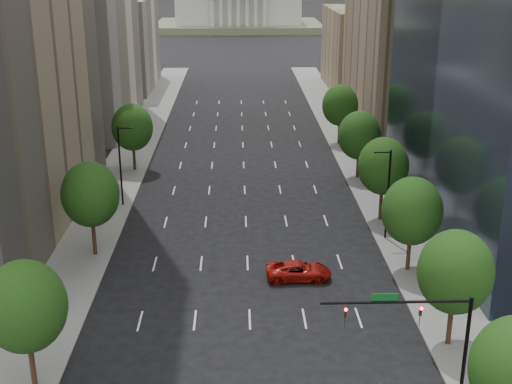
{
  "coord_description": "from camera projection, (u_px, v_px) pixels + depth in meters",
  "views": [
    {
      "loc": [
        -0.82,
        -5.38,
        26.27
      ],
      "look_at": [
        0.66,
        46.48,
        8.0
      ],
      "focal_mm": 47.55,
      "sensor_mm": 36.0,
      "label": 1
    }
  ],
  "objects": [
    {
      "name": "sidewalk_right",
      "position": [
        394.0,
        219.0,
        70.78
      ],
      "size": [
        6.0,
        200.0,
        0.15
      ],
      "primitive_type": "cube",
      "color": "slate",
      "rests_on": "ground"
    },
    {
      "name": "tree_left_2",
      "position": [
        132.0,
        127.0,
        85.1
      ],
      "size": [
        5.2,
        5.2,
        8.68
      ],
      "color": "#382316",
      "rests_on": "ground"
    },
    {
      "name": "filler_left",
      "position": [
        118.0,
        43.0,
        138.38
      ],
      "size": [
        14.0,
        26.0,
        18.0
      ],
      "primitive_type": "cube",
      "color": "beige",
      "rests_on": "ground"
    },
    {
      "name": "streetlight_rn",
      "position": [
        387.0,
        192.0,
        64.43
      ],
      "size": [
        1.7,
        0.2,
        9.0
      ],
      "color": "black",
      "rests_on": "ground"
    },
    {
      "name": "foothills",
      "position": [
        277.0,
        31.0,
        592.44
      ],
      "size": [
        720.0,
        413.0,
        263.0
      ],
      "color": "olive",
      "rests_on": "ground"
    },
    {
      "name": "midrise_cream_left",
      "position": [
        79.0,
        14.0,
        104.45
      ],
      "size": [
        14.0,
        30.0,
        35.0
      ],
      "primitive_type": "cube",
      "color": "beige",
      "rests_on": "ground"
    },
    {
      "name": "filler_right",
      "position": [
        364.0,
        49.0,
        137.24
      ],
      "size": [
        14.0,
        26.0,
        16.0
      ],
      "primitive_type": "cube",
      "color": "#8C7759",
      "rests_on": "ground"
    },
    {
      "name": "tree_right_1",
      "position": [
        455.0,
        272.0,
        46.23
      ],
      "size": [
        5.2,
        5.2,
        8.75
      ],
      "color": "#382316",
      "rests_on": "ground"
    },
    {
      "name": "streetlight_ln",
      "position": [
        121.0,
        164.0,
        73.13
      ],
      "size": [
        1.7,
        0.2,
        9.0
      ],
      "color": "black",
      "rests_on": "ground"
    },
    {
      "name": "tree_right_3",
      "position": [
        383.0,
        166.0,
        68.81
      ],
      "size": [
        5.2,
        5.2,
        8.89
      ],
      "color": "#382316",
      "rests_on": "ground"
    },
    {
      "name": "tree_left_1",
      "position": [
        90.0,
        195.0,
        60.49
      ],
      "size": [
        5.2,
        5.2,
        8.97
      ],
      "color": "#382316",
      "rests_on": "ground"
    },
    {
      "name": "parking_tan_right",
      "position": [
        404.0,
        32.0,
        103.8
      ],
      "size": [
        14.0,
        30.0,
        30.0
      ],
      "primitive_type": "cube",
      "color": "#8C7759",
      "rests_on": "ground"
    },
    {
      "name": "tree_right_5",
      "position": [
        340.0,
        105.0,
        97.15
      ],
      "size": [
        5.2,
        5.2,
        8.75
      ],
      "color": "#382316",
      "rests_on": "ground"
    },
    {
      "name": "tree_left_0",
      "position": [
        25.0,
        307.0,
        41.7
      ],
      "size": [
        5.2,
        5.2,
        8.75
      ],
      "color": "#382316",
      "rests_on": "ground"
    },
    {
      "name": "car_red_far",
      "position": [
        299.0,
        271.0,
        57.69
      ],
      "size": [
        5.61,
        2.68,
        1.55
      ],
      "primitive_type": "imported",
      "rotation": [
        0.0,
        0.0,
        1.59
      ],
      "color": "#9B100B",
      "rests_on": "ground"
    },
    {
      "name": "traffic_signal",
      "position": [
        428.0,
        326.0,
        40.67
      ],
      "size": [
        9.12,
        0.4,
        7.38
      ],
      "color": "black",
      "rests_on": "ground"
    },
    {
      "name": "sidewalk_left",
      "position": [
        96.0,
        222.0,
        69.95
      ],
      "size": [
        6.0,
        200.0,
        0.15
      ],
      "primitive_type": "cube",
      "color": "slate",
      "rests_on": "ground"
    },
    {
      "name": "tree_right_4",
      "position": [
        359.0,
        135.0,
        82.16
      ],
      "size": [
        5.2,
        5.2,
        8.46
      ],
      "color": "#382316",
      "rests_on": "ground"
    },
    {
      "name": "tree_right_2",
      "position": [
        412.0,
        211.0,
        57.59
      ],
      "size": [
        5.2,
        5.2,
        8.61
      ],
      "color": "#382316",
      "rests_on": "ground"
    },
    {
      "name": "capitol",
      "position": [
        238.0,
        5.0,
        246.41
      ],
      "size": [
        60.0,
        40.0,
        35.2
      ],
      "color": "#596647",
      "rests_on": "ground"
    }
  ]
}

